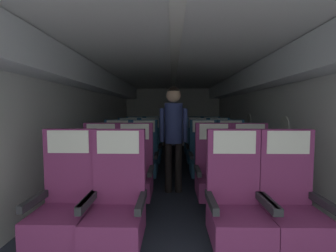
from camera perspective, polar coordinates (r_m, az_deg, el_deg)
name	(u,v)px	position (r m, az deg, el deg)	size (l,w,h in m)	color
ground	(174,179)	(4.44, 1.44, -13.07)	(3.57, 8.34, 0.02)	#2D3342
fuselage_shell	(174,97)	(4.50, 1.45, 7.12)	(3.45, 7.99, 2.10)	silver
seat_a_left_window	(65,206)	(2.27, -24.06, -17.59)	(0.49, 0.49, 1.13)	#38383D
seat_a_left_aisle	(116,207)	(2.10, -12.63, -19.06)	(0.49, 0.49, 1.13)	#38383D
seat_a_right_aisle	(291,208)	(2.29, 28.21, -17.44)	(0.49, 0.49, 1.13)	#38383D
seat_a_right_window	(236,208)	(2.13, 16.49, -18.78)	(0.49, 0.49, 1.13)	#38383D
seat_b_left_window	(99,175)	(3.10, -16.58, -11.50)	(0.49, 0.49, 1.13)	#38383D
seat_b_left_aisle	(134,175)	(3.00, -8.40, -11.92)	(0.49, 0.49, 1.13)	#38383D
seat_b_right_aisle	(252,176)	(3.12, 19.95, -11.46)	(0.49, 0.49, 1.13)	#38383D
seat_b_right_window	(214,175)	(3.02, 11.40, -11.83)	(0.49, 0.49, 1.13)	#38383D
seat_c_left_window	(117,159)	(4.00, -12.57, -7.89)	(0.49, 0.49, 1.13)	#38383D
seat_c_left_aisle	(144,159)	(3.92, -6.03, -8.08)	(0.49, 0.49, 1.13)	#38383D
seat_c_right_aisle	(232,159)	(4.03, 15.47, -7.87)	(0.49, 0.49, 1.13)	#38383D
seat_c_right_window	(204,159)	(3.93, 8.82, -8.06)	(0.49, 0.49, 1.13)	#38383D
seat_d_left_window	(128,149)	(4.94, -9.89, -5.59)	(0.49, 0.49, 1.13)	#38383D
seat_d_left_aisle	(150,149)	(4.86, -4.53, -5.70)	(0.49, 0.49, 1.13)	#38383D
seat_d_right_aisle	(219,149)	(4.95, 12.58, -5.61)	(0.49, 0.49, 1.13)	#38383D
seat_d_right_window	(198,149)	(4.87, 7.37, -5.70)	(0.49, 0.49, 1.13)	#38383D
seat_e_left_window	(135,143)	(5.85, -8.20, -4.06)	(0.49, 0.49, 1.13)	#38383D
seat_e_left_aisle	(153,142)	(5.81, -3.67, -4.08)	(0.49, 0.49, 1.13)	#38383D
seat_e_right_aisle	(211,143)	(5.88, 10.66, -4.06)	(0.49, 0.49, 1.13)	#38383D
seat_e_right_window	(193,143)	(5.82, 6.30, -4.08)	(0.49, 0.49, 1.13)	#38383D
flight_attendant	(174,127)	(3.57, 1.38, -0.27)	(0.43, 0.28, 1.66)	black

